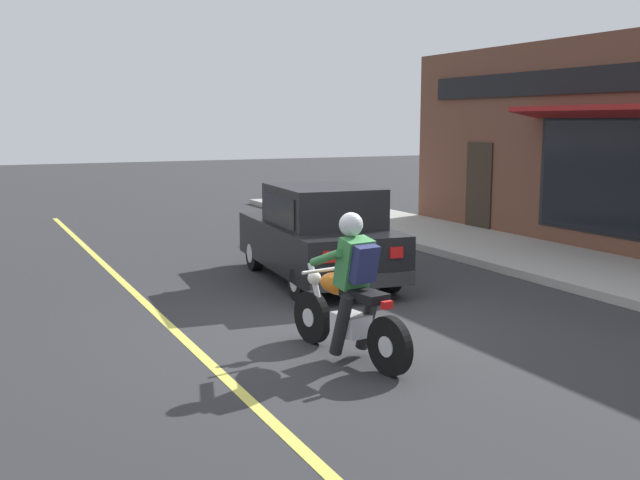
% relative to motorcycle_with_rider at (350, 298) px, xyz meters
% --- Properties ---
extents(ground_plane, '(80.00, 80.00, 0.00)m').
position_rel_motorcycle_with_rider_xyz_m(ground_plane, '(0.36, 1.09, -0.68)').
color(ground_plane, '#2B2B2D').
extents(sidewalk_curb, '(2.60, 22.00, 0.14)m').
position_rel_motorcycle_with_rider_xyz_m(sidewalk_curb, '(5.83, 4.09, -0.61)').
color(sidewalk_curb, '#9E9B93').
rests_on(sidewalk_curb, ground).
extents(lane_stripe, '(0.12, 19.80, 0.01)m').
position_rel_motorcycle_with_rider_xyz_m(lane_stripe, '(-1.44, 4.09, -0.67)').
color(lane_stripe, '#D1C64C').
rests_on(lane_stripe, ground).
extents(storefront_building, '(1.25, 11.18, 4.20)m').
position_rel_motorcycle_with_rider_xyz_m(storefront_building, '(7.36, 3.79, 1.43)').
color(storefront_building, brown).
rests_on(storefront_building, ground).
extents(motorcycle_with_rider, '(0.67, 2.01, 1.62)m').
position_rel_motorcycle_with_rider_xyz_m(motorcycle_with_rider, '(0.00, 0.00, 0.00)').
color(motorcycle_with_rider, black).
rests_on(motorcycle_with_rider, ground).
extents(car_hatchback, '(1.99, 3.92, 1.57)m').
position_rel_motorcycle_with_rider_xyz_m(car_hatchback, '(1.45, 3.75, 0.09)').
color(car_hatchback, black).
rests_on(car_hatchback, ground).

